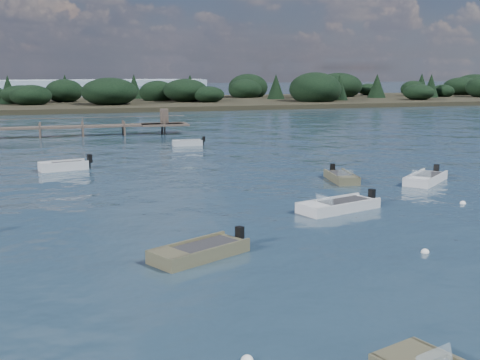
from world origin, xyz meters
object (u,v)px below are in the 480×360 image
object	(u,v)px
dinghy_extra_b	(341,179)
dinghy_mid_white_b	(425,180)
tender_far_grey_b	(187,144)
tender_far_white	(64,168)
dinghy_mid_white_a	(338,208)
dinghy_extra_a	(199,254)

from	to	relation	value
dinghy_extra_b	dinghy_mid_white_b	world-z (taller)	dinghy_mid_white_b
tender_far_grey_b	dinghy_mid_white_b	bearing A→B (deg)	-64.36
tender_far_white	dinghy_mid_white_a	distance (m)	21.20
dinghy_extra_b	dinghy_mid_white_a	size ratio (longest dim) A/B	0.83
dinghy_extra_a	tender_far_white	xyz separation A→B (m)	(-4.77, 22.07, 0.04)
dinghy_extra_a	dinghy_mid_white_b	xyz separation A→B (m)	(16.96, 10.73, 0.01)
tender_far_white	dinghy_extra_b	size ratio (longest dim) A/B	0.95
dinghy_extra_a	dinghy_mid_white_b	size ratio (longest dim) A/B	0.98
dinghy_extra_a	tender_far_grey_b	size ratio (longest dim) A/B	1.38
tender_far_white	dinghy_mid_white_b	xyz separation A→B (m)	(21.73, -11.33, -0.03)
dinghy_mid_white_a	dinghy_mid_white_b	distance (m)	10.04
dinghy_extra_b	tender_far_white	bearing A→B (deg)	151.05
dinghy_extra_a	dinghy_mid_white_b	distance (m)	20.07
dinghy_mid_white_a	dinghy_mid_white_b	bearing A→B (deg)	31.67
dinghy_extra_a	dinghy_extra_b	size ratio (longest dim) A/B	1.05
dinghy_extra_a	tender_far_grey_b	bearing A→B (deg)	79.11
dinghy_extra_a	dinghy_mid_white_a	size ratio (longest dim) A/B	0.88
dinghy_extra_b	dinghy_mid_white_a	xyz separation A→B (m)	(-3.72, -7.25, 0.00)
dinghy_extra_a	dinghy_mid_white_a	world-z (taller)	dinghy_mid_white_a
tender_far_grey_b	dinghy_mid_white_a	xyz separation A→B (m)	(2.09, -27.42, -0.00)
tender_far_grey_b	dinghy_mid_white_b	world-z (taller)	dinghy_mid_white_b
dinghy_extra_a	tender_far_white	size ratio (longest dim) A/B	1.11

